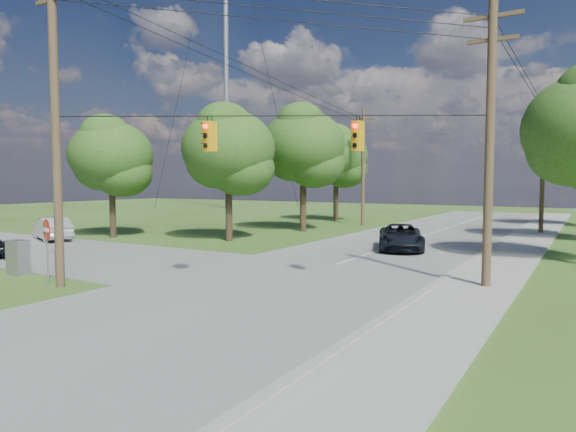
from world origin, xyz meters
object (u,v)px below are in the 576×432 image
Objects in this scene: car_cross_silver at (52,229)px; pole_north_e at (543,163)px; pole_ne at (490,136)px; pole_north_w at (363,166)px; do_not_enter_sign at (47,237)px; control_cabinet at (18,258)px; pole_sw at (55,116)px; car_main_north at (401,237)px.

pole_north_e is at bearing 149.74° from car_cross_silver.
pole_ne reaches higher than pole_north_w.
do_not_enter_sign is at bearing -116.03° from pole_north_e.
pole_north_w is 6.88× the size of control_cabinet.
pole_sw is 1.14× the size of pole_ne.
control_cabinet is at bearing -146.35° from car_main_north.
do_not_enter_sign reaches higher than car_cross_silver.
pole_sw is at bearing 10.77° from do_not_enter_sign.
car_main_north is at bearing 125.35° from pole_ne.
pole_ne reaches higher than control_cabinet.
car_cross_silver is 15.32m from do_not_enter_sign.
car_main_north reaches higher than control_cabinet.
car_main_north is 2.09× the size of do_not_enter_sign.
pole_north_w is at bearing 82.14° from control_cabinet.
pole_north_e is at bearing 65.48° from pole_sw.
pole_north_e is 15.48m from car_main_north.
car_cross_silver is 22.12m from car_main_north.
pole_ne is at bearing -57.71° from pole_north_w.
car_cross_silver is (-26.92, 1.30, -4.68)m from pole_ne.
pole_north_e reaches higher than control_cabinet.
car_cross_silver is at bearing 138.22° from control_cabinet.
pole_north_e reaches higher than do_not_enter_sign.
pole_north_w is at bearing 107.09° from do_not_enter_sign.
pole_sw is 29.62m from pole_north_w.
pole_ne is 22.00m from pole_north_e.
pole_north_w is (-13.90, 22.00, -0.34)m from pole_ne.
car_cross_silver is 12.85m from control_cabinet.
car_cross_silver is at bearing -142.44° from pole_north_e.
pole_ne is 26.03m from pole_north_w.
pole_north_w is (-13.90, 0.00, 0.00)m from pole_north_e.
pole_sw is at bearing 78.62° from car_cross_silver.
pole_north_e is (-0.00, 22.00, -0.34)m from pole_ne.
pole_ne is at bearing 20.70° from control_cabinet.
pole_ne is 1.05× the size of pole_north_e.
control_cabinet is (-17.10, -29.00, -4.40)m from pole_north_e.
pole_sw is at bearing -11.01° from control_cabinet.
pole_sw is 8.25× the size of control_cabinet.
car_cross_silver is at bearing 163.00° from do_not_enter_sign.
pole_north_w is at bearing 99.78° from car_main_north.
pole_ne is 2.30× the size of car_cross_silver.
do_not_enter_sign is (-0.50, -29.48, -3.34)m from pole_north_w.
pole_sw reaches higher than pole_ne.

